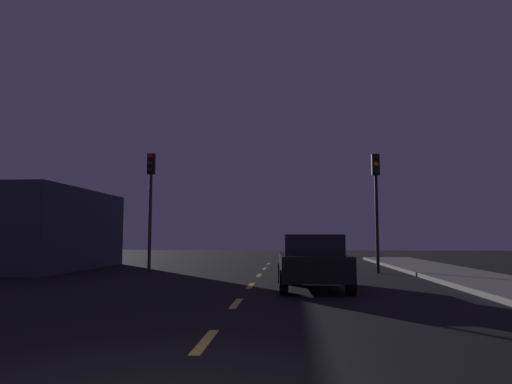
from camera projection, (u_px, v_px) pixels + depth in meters
ground_plane at (239, 300)px, 11.04m from camera, size 80.00×80.00×0.00m
lane_stripe_second at (205, 341)px, 6.68m from camera, size 0.16×1.60×0.01m
lane_stripe_third at (236, 303)px, 10.45m from camera, size 0.16×1.60×0.01m
lane_stripe_fourth at (251, 286)px, 14.22m from camera, size 0.16×1.60×0.01m
lane_stripe_fifth at (259, 275)px, 17.99m from camera, size 0.16×1.60×0.01m
lane_stripe_sixth at (265, 269)px, 21.76m from camera, size 0.16×1.60×0.01m
lane_stripe_seventh at (268, 264)px, 25.54m from camera, size 0.16×1.60×0.01m
traffic_signal_left at (151, 189)px, 20.11m from camera, size 0.32×0.38×5.14m
traffic_signal_right at (376, 189)px, 19.38m from camera, size 0.32×0.38×4.99m
car_stopped_ahead at (312, 261)px, 13.49m from camera, size 2.12×4.19×1.57m
storefront_left at (42, 230)px, 21.47m from camera, size 4.65×8.38×3.66m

